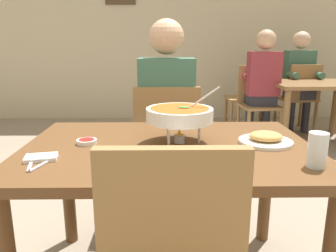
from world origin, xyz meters
TOP-DOWN VIEW (x-y plane):
  - cafe_rear_partition at (0.00, 3.77)m, footprint 10.00×0.10m
  - dining_table_main at (0.00, 0.00)m, footprint 1.28×0.88m
  - chair_diner_main at (-0.00, 0.73)m, footprint 0.44×0.44m
  - diner_main at (0.00, 0.76)m, footprint 0.40×0.45m
  - curry_bowl at (0.05, 0.04)m, footprint 0.33×0.30m
  - rice_plate at (0.05, -0.28)m, footprint 0.24×0.24m
  - appetizer_plate at (0.44, 0.02)m, footprint 0.24×0.24m
  - sauce_dish at (-0.37, 0.02)m, footprint 0.09×0.09m
  - napkin_folded at (-0.50, -0.18)m, footprint 0.13×0.10m
  - fork_utensil at (-0.52, -0.23)m, footprint 0.05×0.17m
  - spoon_utensil at (-0.47, -0.23)m, footprint 0.06×0.17m
  - drink_glass at (0.54, -0.27)m, footprint 0.07×0.07m
  - dining_table_far at (1.75, 2.39)m, footprint 1.00×0.80m
  - chair_bg_middle at (1.11, 2.51)m, footprint 0.48×0.48m
  - chair_bg_right at (1.78, 2.86)m, footprint 0.49×0.49m
  - chair_bg_corner at (1.15, 2.98)m, footprint 0.44×0.44m
  - patron_bg_middle at (1.14, 2.43)m, footprint 0.40×0.45m
  - patron_bg_right at (1.78, 2.93)m, footprint 0.40×0.45m

SIDE VIEW (x-z plane):
  - chair_diner_main at x=0.00m, z-range 0.06..0.96m
  - chair_bg_middle at x=1.11m, z-range 0.06..0.96m
  - chair_bg_right at x=1.78m, z-range 0.06..0.96m
  - chair_bg_corner at x=1.15m, z-range 0.06..0.96m
  - dining_table_far at x=1.75m, z-range 0.23..0.96m
  - dining_table_main at x=0.00m, z-range 0.26..0.98m
  - fork_utensil at x=-0.52m, z-range 0.72..0.73m
  - spoon_utensil at x=-0.47m, z-range 0.72..0.73m
  - napkin_folded at x=-0.50m, z-range 0.72..0.74m
  - sauce_dish at x=-0.37m, z-range 0.72..0.74m
  - rice_plate at x=0.05m, z-range 0.71..0.77m
  - appetizer_plate at x=0.44m, z-range 0.71..0.77m
  - diner_main at x=0.00m, z-range 0.09..1.40m
  - patron_bg_middle at x=1.14m, z-range 0.09..1.40m
  - patron_bg_right at x=1.78m, z-range 0.09..1.40m
  - drink_glass at x=0.54m, z-range 0.71..0.84m
  - curry_bowl at x=0.05m, z-range 0.72..0.98m
  - cafe_rear_partition at x=0.00m, z-range 0.00..3.00m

